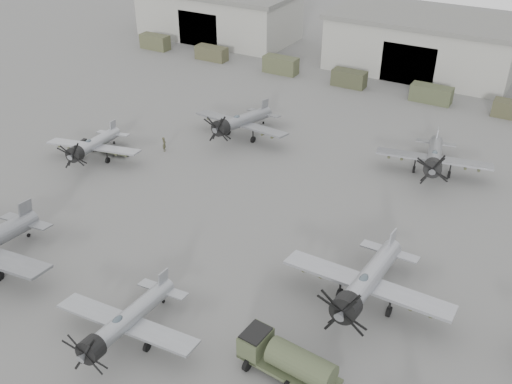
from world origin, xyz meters
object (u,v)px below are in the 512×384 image
aircraft_near_1 (124,323)px  fuel_tanker (288,359)px  tug_trailer (98,148)px  aircraft_mid_0 (92,145)px  ground_crew (164,144)px  aircraft_mid_2 (366,283)px  aircraft_far_0 (240,122)px  aircraft_far_1 (434,157)px

aircraft_near_1 → fuel_tanker: bearing=11.7°
tug_trailer → aircraft_mid_0: bearing=-67.8°
aircraft_near_1 → ground_crew: bearing=118.4°
aircraft_near_1 → tug_trailer: (-23.21, 21.82, -1.60)m
tug_trailer → ground_crew: size_ratio=3.52×
aircraft_mid_0 → aircraft_mid_2: bearing=-25.7°
aircraft_mid_0 → aircraft_far_0: aircraft_far_0 is taller
aircraft_far_0 → aircraft_far_1: bearing=10.8°
aircraft_mid_2 → ground_crew: aircraft_mid_2 is taller
aircraft_mid_2 → aircraft_near_1: bearing=-137.5°
aircraft_mid_0 → aircraft_mid_2: aircraft_mid_2 is taller
tug_trailer → ground_crew: (6.78, 4.01, 0.42)m
fuel_tanker → tug_trailer: size_ratio=1.18×
aircraft_far_1 → fuel_tanker: size_ratio=1.71×
ground_crew → tug_trailer: bearing=98.0°
aircraft_near_1 → aircraft_mid_0: bearing=133.9°
aircraft_far_1 → ground_crew: (-29.01, -9.86, -1.38)m
fuel_tanker → tug_trailer: 39.36m
aircraft_far_1 → aircraft_mid_0: bearing=-166.4°
aircraft_near_1 → aircraft_mid_2: size_ratio=0.84×
ground_crew → aircraft_near_1: bearing=-170.2°
ground_crew → aircraft_far_0: bearing=-62.7°
aircraft_far_1 → aircraft_far_0: bearing=175.3°
aircraft_mid_0 → aircraft_mid_2: (35.41, -7.51, 0.45)m
ground_crew → aircraft_mid_2: bearing=-137.1°
aircraft_mid_2 → fuel_tanker: size_ratio=1.85×
aircraft_mid_2 → aircraft_far_1: 23.52m
aircraft_mid_2 → aircraft_far_1: (-0.98, 23.49, -0.21)m
fuel_tanker → tug_trailer: fuel_tanker is taller
fuel_tanker → ground_crew: fuel_tanker is taller
aircraft_mid_0 → tug_trailer: 2.95m
aircraft_mid_0 → ground_crew: bearing=34.8°
aircraft_far_0 → fuel_tanker: aircraft_far_0 is taller
aircraft_mid_0 → tug_trailer: (-1.35, 2.11, -1.56)m
aircraft_mid_2 → aircraft_far_1: aircraft_mid_2 is taller
aircraft_mid_2 → aircraft_far_0: (-23.94, 20.83, -0.19)m
aircraft_far_0 → fuel_tanker: 36.95m
aircraft_near_1 → aircraft_mid_0: aircraft_near_1 is taller
aircraft_far_0 → ground_crew: (-6.05, -7.19, -1.40)m
aircraft_mid_0 → aircraft_far_1: bearing=11.2°
fuel_tanker → aircraft_mid_0: bearing=158.7°
aircraft_far_1 → fuel_tanker: (-1.10, -32.45, -0.68)m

